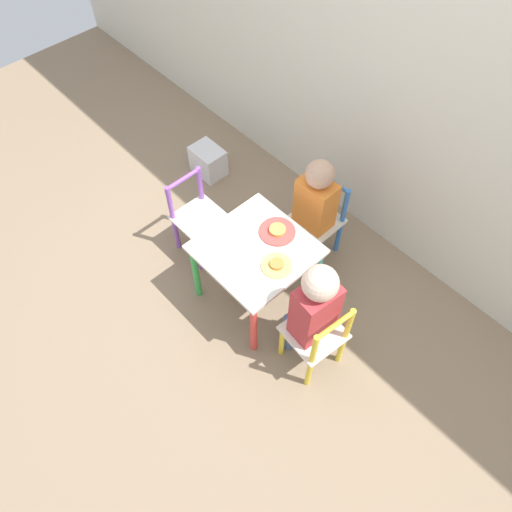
{
  "coord_description": "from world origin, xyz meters",
  "views": [
    {
      "loc": [
        1.06,
        -0.99,
        2.44
      ],
      "look_at": [
        0.0,
        0.0,
        0.38
      ],
      "focal_mm": 35.0,
      "sensor_mm": 36.0,
      "label": 1
    }
  ],
  "objects_px": {
    "child_right": "(313,308)",
    "chair_purple": "(197,218)",
    "chair_blue": "(318,220)",
    "child_back": "(313,206)",
    "plate_right": "(277,265)",
    "storage_bin": "(208,161)",
    "plate_back": "(277,231)",
    "kids_table": "(256,257)",
    "chair_yellow": "(317,337)"
  },
  "relations": [
    {
      "from": "child_back",
      "to": "storage_bin",
      "type": "height_order",
      "value": "child_back"
    },
    {
      "from": "chair_blue",
      "to": "storage_bin",
      "type": "bearing_deg",
      "value": -177.83
    },
    {
      "from": "chair_purple",
      "to": "plate_right",
      "type": "height_order",
      "value": "chair_purple"
    },
    {
      "from": "plate_right",
      "to": "kids_table",
      "type": "bearing_deg",
      "value": 180.0
    },
    {
      "from": "plate_back",
      "to": "plate_right",
      "type": "relative_size",
      "value": 1.23
    },
    {
      "from": "plate_back",
      "to": "child_right",
      "type": "bearing_deg",
      "value": -24.19
    },
    {
      "from": "chair_blue",
      "to": "plate_back",
      "type": "bearing_deg",
      "value": -89.45
    },
    {
      "from": "kids_table",
      "to": "chair_purple",
      "type": "xyz_separation_m",
      "value": [
        -0.49,
        -0.0,
        -0.12
      ]
    },
    {
      "from": "chair_blue",
      "to": "chair_yellow",
      "type": "distance_m",
      "value": 0.73
    },
    {
      "from": "chair_blue",
      "to": "kids_table",
      "type": "bearing_deg",
      "value": -90.0
    },
    {
      "from": "kids_table",
      "to": "chair_blue",
      "type": "height_order",
      "value": "chair_blue"
    },
    {
      "from": "child_right",
      "to": "chair_yellow",
      "type": "bearing_deg",
      "value": 90.0
    },
    {
      "from": "chair_blue",
      "to": "plate_back",
      "type": "xyz_separation_m",
      "value": [
        0.01,
        -0.34,
        0.2
      ]
    },
    {
      "from": "chair_yellow",
      "to": "child_right",
      "type": "distance_m",
      "value": 0.21
    },
    {
      "from": "child_back",
      "to": "plate_back",
      "type": "relative_size",
      "value": 3.91
    },
    {
      "from": "chair_blue",
      "to": "chair_purple",
      "type": "relative_size",
      "value": 1.0
    },
    {
      "from": "child_right",
      "to": "plate_back",
      "type": "xyz_separation_m",
      "value": [
        -0.42,
        0.19,
        0.0
      ]
    },
    {
      "from": "child_right",
      "to": "plate_right",
      "type": "xyz_separation_m",
      "value": [
        -0.28,
        0.04,
        0.0
      ]
    },
    {
      "from": "chair_purple",
      "to": "plate_right",
      "type": "distance_m",
      "value": 0.67
    },
    {
      "from": "kids_table",
      "to": "plate_back",
      "type": "xyz_separation_m",
      "value": [
        0.0,
        0.15,
        0.08
      ]
    },
    {
      "from": "chair_blue",
      "to": "chair_purple",
      "type": "distance_m",
      "value": 0.68
    },
    {
      "from": "chair_blue",
      "to": "chair_yellow",
      "type": "height_order",
      "value": "same"
    },
    {
      "from": "chair_purple",
      "to": "plate_back",
      "type": "distance_m",
      "value": 0.55
    },
    {
      "from": "chair_yellow",
      "to": "plate_back",
      "type": "xyz_separation_m",
      "value": [
        -0.48,
        0.2,
        0.2
      ]
    },
    {
      "from": "plate_right",
      "to": "storage_bin",
      "type": "bearing_deg",
      "value": 158.22
    },
    {
      "from": "chair_purple",
      "to": "plate_right",
      "type": "relative_size",
      "value": 3.43
    },
    {
      "from": "chair_purple",
      "to": "child_back",
      "type": "xyz_separation_m",
      "value": [
        0.48,
        0.43,
        0.17
      ]
    },
    {
      "from": "chair_blue",
      "to": "storage_bin",
      "type": "distance_m",
      "value": 0.94
    },
    {
      "from": "chair_yellow",
      "to": "chair_purple",
      "type": "xyz_separation_m",
      "value": [
        -0.97,
        0.05,
        0.0
      ]
    },
    {
      "from": "chair_yellow",
      "to": "child_back",
      "type": "xyz_separation_m",
      "value": [
        -0.49,
        0.47,
        0.17
      ]
    },
    {
      "from": "kids_table",
      "to": "chair_purple",
      "type": "distance_m",
      "value": 0.5
    },
    {
      "from": "plate_right",
      "to": "chair_blue",
      "type": "bearing_deg",
      "value": 107.99
    },
    {
      "from": "child_back",
      "to": "plate_right",
      "type": "height_order",
      "value": "child_back"
    },
    {
      "from": "child_back",
      "to": "child_right",
      "type": "bearing_deg",
      "value": -48.44
    },
    {
      "from": "chair_yellow",
      "to": "chair_purple",
      "type": "height_order",
      "value": "same"
    },
    {
      "from": "child_back",
      "to": "storage_bin",
      "type": "relative_size",
      "value": 3.32
    },
    {
      "from": "plate_back",
      "to": "storage_bin",
      "type": "relative_size",
      "value": 0.85
    },
    {
      "from": "child_right",
      "to": "chair_purple",
      "type": "bearing_deg",
      "value": -86.69
    },
    {
      "from": "child_back",
      "to": "storage_bin",
      "type": "bearing_deg",
      "value": 178.32
    },
    {
      "from": "chair_blue",
      "to": "child_right",
      "type": "bearing_deg",
      "value": -51.88
    },
    {
      "from": "chair_yellow",
      "to": "storage_bin",
      "type": "xyz_separation_m",
      "value": [
        -1.42,
        0.48,
        -0.16
      ]
    },
    {
      "from": "plate_right",
      "to": "plate_back",
      "type": "bearing_deg",
      "value": 135.0
    },
    {
      "from": "chair_blue",
      "to": "chair_yellow",
      "type": "xyz_separation_m",
      "value": [
        0.49,
        -0.54,
        0.0
      ]
    },
    {
      "from": "child_right",
      "to": "storage_bin",
      "type": "height_order",
      "value": "child_right"
    },
    {
      "from": "chair_yellow",
      "to": "storage_bin",
      "type": "bearing_deg",
      "value": -102.91
    },
    {
      "from": "storage_bin",
      "to": "plate_back",
      "type": "bearing_deg",
      "value": -16.95
    },
    {
      "from": "chair_blue",
      "to": "child_back",
      "type": "bearing_deg",
      "value": -90.0
    },
    {
      "from": "child_back",
      "to": "plate_back",
      "type": "bearing_deg",
      "value": -89.33
    },
    {
      "from": "kids_table",
      "to": "plate_right",
      "type": "relative_size",
      "value": 3.44
    },
    {
      "from": "child_back",
      "to": "plate_right",
      "type": "relative_size",
      "value": 4.79
    }
  ]
}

